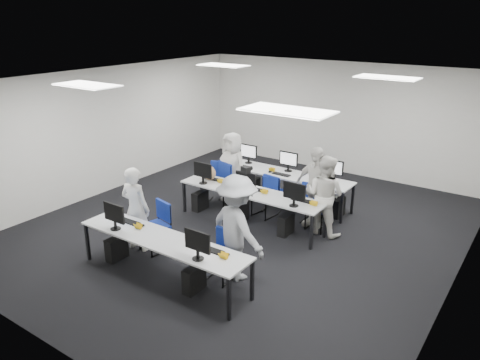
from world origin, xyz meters
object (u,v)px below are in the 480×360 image
Objects in this scene: student_0 at (136,209)px; chair_7 at (314,209)px; chair_0 at (156,235)px; chair_3 at (265,204)px; chair_6 at (273,199)px; student_2 at (232,167)px; student_3 at (315,187)px; chair_4 at (319,217)px; desk_front at (162,242)px; desk_mid at (251,194)px; photographer at (237,228)px; student_1 at (325,195)px; chair_1 at (221,264)px; chair_2 at (218,190)px; chair_5 at (232,189)px.

chair_7 is at bearing -133.71° from student_0.
chair_0 is 2.62m from chair_3.
student_2 is (-1.07, -0.05, 0.56)m from chair_6.
student_3 is at bearing -25.60° from chair_6.
chair_4 is at bearing 10.59° from chair_3.
desk_mid is (0.00, 2.60, 0.00)m from desk_front.
photographer reaches higher than chair_3.
student_1 is (1.40, -0.06, 0.53)m from chair_3.
chair_1 is (1.60, -0.14, -0.02)m from chair_0.
desk_mid is 1.32m from student_3.
chair_7 is (1.04, 3.47, -0.39)m from desk_front.
student_3 is (2.19, -0.19, 0.03)m from student_2.
chair_0 is 1.10× the size of chair_6.
photographer is (2.25, -2.43, 0.60)m from chair_2.
desk_front is 3.67× the size of chair_3.
desk_mid is 2.14m from chair_0.
chair_2 is at bearing 125.88° from chair_1.
chair_0 is at bearing -128.37° from chair_7.
photographer reaches higher than desk_front.
chair_1 is at bearing -71.75° from chair_2.
chair_3 is at bearing -167.39° from chair_7.
student_1 is at bearing -21.58° from chair_2.
chair_1 is 2.81m from student_3.
chair_6 is 3.26m from student_0.
photographer is at bearing -67.08° from chair_2.
chair_0 reaches higher than chair_4.
student_0 is 0.89× the size of photographer.
chair_2 is at bearing -31.42° from photographer.
chair_3 is at bearing -101.10° from chair_6.
desk_front is 3.48× the size of chair_0.
student_1 reaches higher than desk_mid.
chair_2 reaches higher than chair_0.
desk_mid is at bearing 25.95° from student_1.
chair_3 reaches higher than chair_4.
chair_7 is 0.57× the size of student_1.
photographer is at bearing -77.18° from student_3.
student_0 is at bearing 22.16° from photographer.
chair_4 is at bearing -26.45° from chair_6.
student_2 is at bearing 169.59° from chair_6.
chair_6 is 1.02m from chair_7.
chair_2 is at bearing -116.47° from chair_5.
student_2 is 2.20m from student_3.
student_0 is at bearing 156.02° from desk_front.
student_2 is at bearing -1.11° from student_1.
chair_1 is 0.69m from photographer.
desk_mid is 3.67× the size of chair_3.
student_2 reaches higher than chair_2.
chair_5 is 2.96m from student_0.
student_0 is (-1.92, -0.02, 0.53)m from chair_1.
chair_2 is 0.57× the size of student_2.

